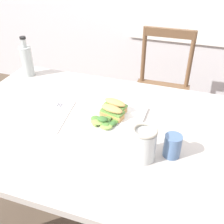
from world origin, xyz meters
name	(u,v)px	position (x,y,z in m)	size (l,w,h in m)	color
dining_table	(94,146)	(-0.12, 0.18, 0.61)	(1.25, 0.86, 0.74)	#BCB7AD
chair_wooden_far	(161,92)	(0.04, 1.07, 0.45)	(0.41, 0.41, 0.87)	brown
plate_lunch	(109,120)	(-0.06, 0.22, 0.74)	(0.28, 0.28, 0.01)	white
sandwich_half_front	(112,112)	(-0.05, 0.24, 0.78)	(0.11, 0.08, 0.06)	tan
sandwich_half_back	(115,105)	(-0.06, 0.29, 0.78)	(0.11, 0.08, 0.06)	tan
salad_mixed_greens	(103,122)	(-0.07, 0.18, 0.76)	(0.13, 0.10, 0.04)	#602D47
napkin_folded	(55,115)	(-0.30, 0.18, 0.74)	(0.12, 0.26, 0.00)	white
fork_on_napkin	(56,112)	(-0.31, 0.20, 0.75)	(0.06, 0.19, 0.00)	silver
bottle_cold_brew	(27,62)	(-0.64, 0.50, 0.82)	(0.06, 0.06, 0.22)	black
mason_jar_iced_tea	(144,145)	(0.13, 0.05, 0.80)	(0.09, 0.09, 0.13)	#C67528
cup_extra_side	(172,146)	(0.22, 0.09, 0.78)	(0.06, 0.06, 0.09)	#4C6B93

